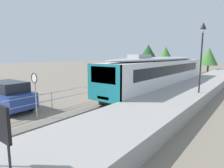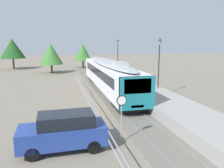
{
  "view_description": "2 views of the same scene",
  "coord_description": "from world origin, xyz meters",
  "px_view_note": "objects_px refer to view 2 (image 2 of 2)",
  "views": [
    {
      "loc": [
        8.12,
        4.14,
        3.86
      ],
      "look_at": [
        0.0,
        14.73,
        1.8
      ],
      "focal_mm": 30.53,
      "sensor_mm": 36.0,
      "label": 1
    },
    {
      "loc": [
        -5.7,
        -1.56,
        5.76
      ],
      "look_at": [
        -1.0,
        17.73,
        2.0
      ],
      "focal_mm": 35.82,
      "sensor_mm": 36.0,
      "label": 2
    }
  ],
  "objects_px": {
    "platform_lamp_mid_platform": "(159,53)",
    "platform_lamp_far_end": "(118,48)",
    "commuter_train": "(109,74)",
    "speed_limit_sign": "(122,107)",
    "parked_suv_blue": "(64,131)"
  },
  "relations": [
    {
      "from": "commuter_train",
      "to": "platform_lamp_mid_platform",
      "type": "relative_size",
      "value": 3.65
    },
    {
      "from": "platform_lamp_mid_platform",
      "to": "parked_suv_blue",
      "type": "distance_m",
      "value": 14.66
    },
    {
      "from": "platform_lamp_far_end",
      "to": "speed_limit_sign",
      "type": "relative_size",
      "value": 1.91
    },
    {
      "from": "platform_lamp_mid_platform",
      "to": "parked_suv_blue",
      "type": "relative_size",
      "value": 1.15
    },
    {
      "from": "platform_lamp_mid_platform",
      "to": "platform_lamp_far_end",
      "type": "relative_size",
      "value": 1.0
    },
    {
      "from": "commuter_train",
      "to": "platform_lamp_far_end",
      "type": "height_order",
      "value": "platform_lamp_far_end"
    },
    {
      "from": "platform_lamp_mid_platform",
      "to": "parked_suv_blue",
      "type": "bearing_deg",
      "value": -135.5
    },
    {
      "from": "commuter_train",
      "to": "platform_lamp_far_end",
      "type": "distance_m",
      "value": 14.12
    },
    {
      "from": "commuter_train",
      "to": "speed_limit_sign",
      "type": "xyz_separation_m",
      "value": [
        -2.28,
        -13.2,
        -0.02
      ]
    },
    {
      "from": "platform_lamp_mid_platform",
      "to": "platform_lamp_far_end",
      "type": "height_order",
      "value": "same"
    },
    {
      "from": "parked_suv_blue",
      "to": "platform_lamp_mid_platform",
      "type": "bearing_deg",
      "value": 44.5
    },
    {
      "from": "platform_lamp_mid_platform",
      "to": "platform_lamp_far_end",
      "type": "xyz_separation_m",
      "value": [
        0.0,
        16.53,
        0.0
      ]
    },
    {
      "from": "platform_lamp_far_end",
      "to": "parked_suv_blue",
      "type": "xyz_separation_m",
      "value": [
        -10.15,
        -26.5,
        -3.56
      ]
    },
    {
      "from": "commuter_train",
      "to": "parked_suv_blue",
      "type": "relative_size",
      "value": 4.21
    },
    {
      "from": "platform_lamp_mid_platform",
      "to": "speed_limit_sign",
      "type": "bearing_deg",
      "value": -125.1
    }
  ]
}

